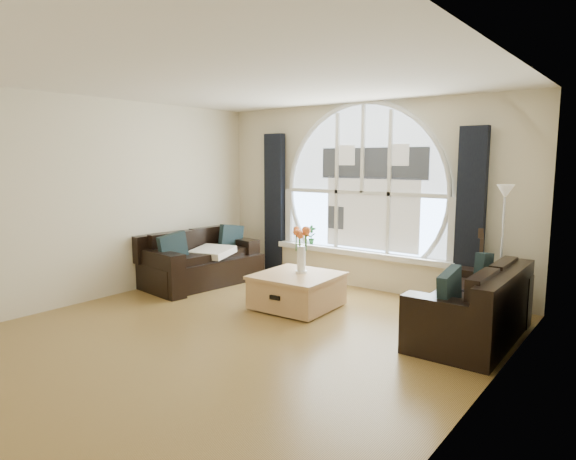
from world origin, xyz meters
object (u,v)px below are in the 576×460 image
object	(u,v)px
potted_plant	(311,235)
sofa_right	(472,302)
vase_flowers	(301,243)
floor_lamp	(502,253)
guitar	(481,270)
coffee_chest	(297,289)
sofa_left	(202,258)

from	to	relation	value
potted_plant	sofa_right	bearing A→B (deg)	-22.55
vase_flowers	floor_lamp	distance (m)	2.40
vase_flowers	floor_lamp	size ratio (longest dim) A/B	0.44
potted_plant	guitar	bearing A→B (deg)	-3.60
coffee_chest	sofa_left	bearing A→B (deg)	173.61
sofa_right	coffee_chest	size ratio (longest dim) A/B	1.75
sofa_right	potted_plant	bearing A→B (deg)	156.84
sofa_right	floor_lamp	distance (m)	0.95
coffee_chest	vase_flowers	bearing A→B (deg)	91.94
sofa_left	sofa_right	xyz separation A→B (m)	(4.01, 0.10, 0.00)
coffee_chest	potted_plant	distance (m)	1.69
sofa_right	vase_flowers	bearing A→B (deg)	-177.18
floor_lamp	guitar	xyz separation A→B (m)	(-0.27, 0.17, -0.27)
vase_flowers	coffee_chest	bearing A→B (deg)	-85.47
sofa_left	coffee_chest	distance (m)	1.91
sofa_right	coffee_chest	bearing A→B (deg)	-174.51
sofa_left	floor_lamp	xyz separation A→B (m)	(4.07, 0.96, 0.40)
sofa_left	guitar	xyz separation A→B (m)	(3.81, 1.14, 0.13)
potted_plant	vase_flowers	bearing A→B (deg)	-59.86
floor_lamp	potted_plant	bearing A→B (deg)	173.39
coffee_chest	potted_plant	world-z (taller)	potted_plant
floor_lamp	guitar	distance (m)	0.42
sofa_left	potted_plant	size ratio (longest dim) A/B	5.89
sofa_left	vase_flowers	size ratio (longest dim) A/B	2.54
sofa_right	potted_plant	world-z (taller)	potted_plant
sofa_right	vase_flowers	xyz separation A→B (m)	(-2.13, -0.13, 0.43)
vase_flowers	guitar	bearing A→B (deg)	31.22
guitar	sofa_left	bearing A→B (deg)	-179.30
floor_lamp	potted_plant	world-z (taller)	floor_lamp
vase_flowers	potted_plant	size ratio (longest dim) A/B	2.32
guitar	potted_plant	world-z (taller)	guitar
floor_lamp	potted_plant	size ratio (longest dim) A/B	5.30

